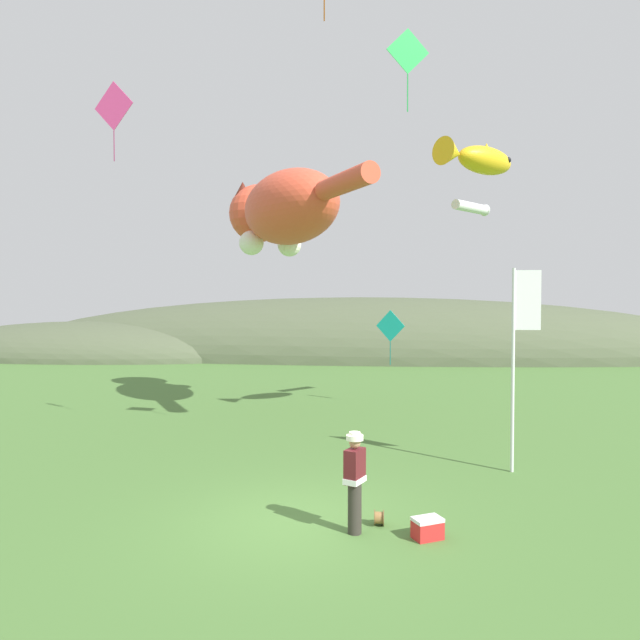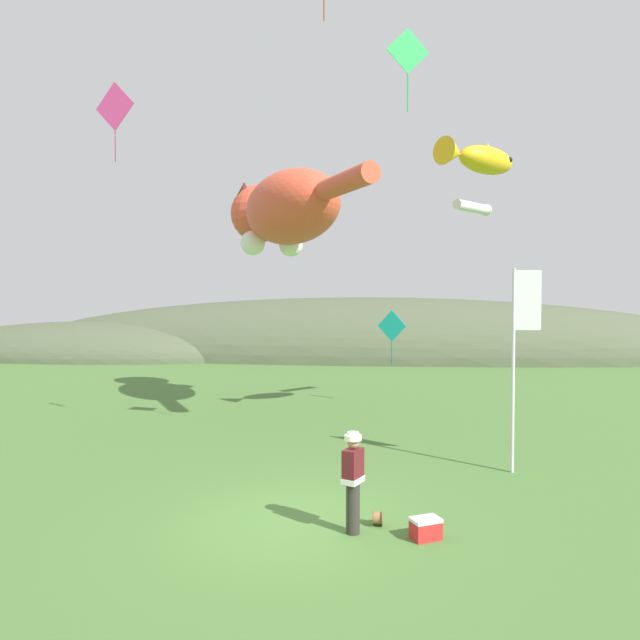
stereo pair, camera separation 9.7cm
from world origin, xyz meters
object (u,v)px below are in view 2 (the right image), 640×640
Objects in this scene: kite_fish_windsock at (479,158)px; kite_diamond_teal at (392,326)px; kite_diamond_pink at (115,107)px; kite_tube_streamer at (473,207)px; kite_diamond_green at (408,52)px; kite_spool at (378,518)px; festival_attendant at (353,479)px; picnic_cooler at (426,528)px; festival_banner_pole at (520,339)px; kite_giant_cat at (283,211)px.

kite_fish_windsock is 7.06m from kite_diamond_teal.
kite_diamond_pink is at bearing -169.55° from kite_fish_windsock.
kite_diamond_green is at bearing -110.21° from kite_tube_streamer.
kite_spool is 0.16× the size of kite_tube_streamer.
festival_attendant is 10.06m from kite_diamond_green.
kite_fish_windsock is at bearing 60.82° from kite_diamond_green.
kite_diamond_teal reaches higher than kite_spool.
festival_banner_pole is at bearing 58.97° from picnic_cooler.
kite_diamond_pink is (-10.85, -2.00, 1.31)m from kite_fish_windsock.
kite_tube_streamer is (2.46, 11.44, 7.26)m from picnic_cooler.
kite_diamond_pink reaches higher than festival_attendant.
festival_attendant is 0.20× the size of kite_giant_cat.
festival_attendant is 1.04× the size of kite_tube_streamer.
kite_diamond_green is at bearing 80.33° from kite_spool.
picnic_cooler is 12.12m from kite_fish_windsock.
kite_tube_streamer is at bearing 3.69° from kite_giant_cat.
kite_diamond_teal is 10.58m from kite_diamond_green.
picnic_cooler is 14.50m from kite_diamond_pink.
kite_diamond_teal is (0.41, 11.79, 2.95)m from kite_spool.
kite_fish_windsock reaches higher than kite_tube_streamer.
kite_diamond_green is at bearing -57.77° from kite_giant_cat.
kite_spool is 0.06× the size of festival_banner_pole.
kite_diamond_pink is at bearing -156.23° from kite_tube_streamer.
kite_tube_streamer is (3.28, 10.95, 7.30)m from kite_spool.
festival_attendant is 0.37× the size of festival_banner_pole.
kite_tube_streamer reaches higher than festival_banner_pole.
kite_fish_windsock is 1.47× the size of kite_diamond_green.
kite_diamond_pink reaches higher than kite_tube_streamer.
kite_diamond_teal is (0.83, 12.19, 2.14)m from festival_attendant.
kite_fish_windsock is at bearing -20.38° from kite_giant_cat.
festival_attendant is at bearing 175.58° from picnic_cooler.
kite_fish_windsock reaches higher than kite_spool.
kite_giant_cat is at bearing 159.62° from kite_fish_windsock.
festival_attendant is at bearing -41.07° from kite_diamond_pink.
kite_diamond_pink is (-4.26, -4.45, 2.44)m from kite_giant_cat.
festival_attendant is at bearing -132.87° from festival_banner_pole.
kite_fish_windsock is at bearing 67.85° from festival_attendant.
kite_fish_windsock is 1.38× the size of kite_diamond_teal.
kite_spool is 5.71m from festival_banner_pole.
festival_attendant reaches higher than kite_spool.
kite_tube_streamer is at bearing -16.42° from kite_diamond_teal.
kite_spool is at bearing 148.77° from picnic_cooler.
kite_giant_cat is at bearing -162.05° from kite_diamond_teal.
picnic_cooler is 0.25× the size of kite_diamond_pink.
picnic_cooler is (0.82, -0.50, 0.04)m from kite_spool.
festival_attendant is 1.47m from picnic_cooler.
kite_fish_windsock is at bearing 93.23° from festival_banner_pole.
festival_attendant is 5.86m from festival_banner_pole.
kite_diamond_green is at bearing 174.90° from festival_banner_pole.
kite_diamond_teal is 12.07m from kite_diamond_pink.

